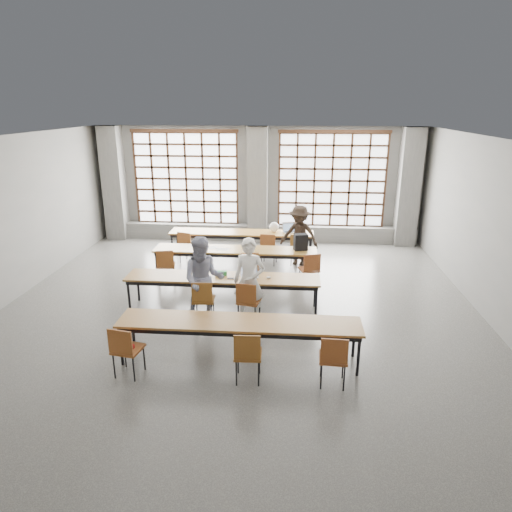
{
  "coord_description": "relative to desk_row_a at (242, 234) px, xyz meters",
  "views": [
    {
      "loc": [
        1.09,
        -8.58,
        4.11
      ],
      "look_at": [
        0.35,
        0.4,
        1.1
      ],
      "focal_mm": 32.0,
      "sensor_mm": 36.0,
      "label": 1
    }
  ],
  "objects": [
    {
      "name": "desk_row_a",
      "position": [
        0.0,
        0.0,
        0.0
      ],
      "size": [
        4.0,
        0.7,
        0.73
      ],
      "color": "brown",
      "rests_on": "floor"
    },
    {
      "name": "red_pouch",
      "position": [
        -1.12,
        -6.04,
        -0.16
      ],
      "size": [
        0.21,
        0.12,
        0.06
      ],
      "primitive_type": "cube",
      "rotation": [
        0.0,
        0.0,
        -0.2
      ],
      "color": "#A91514",
      "rests_on": "chair_near_left"
    },
    {
      "name": "student_back",
      "position": [
        1.6,
        -0.5,
        0.14
      ],
      "size": [
        1.17,
        0.88,
        1.61
      ],
      "primitive_type": "imported",
      "rotation": [
        0.0,
        0.0,
        -0.3
      ],
      "color": "black",
      "rests_on": "floor"
    },
    {
      "name": "column_right",
      "position": [
        4.82,
        1.61,
        1.09
      ],
      "size": [
        0.6,
        0.55,
        3.5
      ],
      "primitive_type": "cube",
      "color": "#555552",
      "rests_on": "floor"
    },
    {
      "name": "chair_back_left",
      "position": [
        -1.42,
        -0.63,
        -0.13
      ],
      "size": [
        0.53,
        0.53,
        0.88
      ],
      "color": "brown",
      "rests_on": "floor"
    },
    {
      "name": "chair_near_left",
      "position": [
        -1.14,
        -6.12,
        -0.13
      ],
      "size": [
        0.48,
        0.49,
        0.88
      ],
      "color": "brown",
      "rests_on": "floor"
    },
    {
      "name": "wall_front",
      "position": [
        0.32,
        -9.11,
        1.09
      ],
      "size": [
        10.0,
        0.0,
        10.0
      ],
      "primitive_type": "plane",
      "rotation": [
        -1.57,
        0.0,
        0.0
      ],
      "color": "#62625F",
      "rests_on": "floor"
    },
    {
      "name": "chair_near_mid",
      "position": [
        0.78,
        -6.12,
        -0.13
      ],
      "size": [
        0.44,
        0.44,
        0.88
      ],
      "color": "brown",
      "rests_on": "floor"
    },
    {
      "name": "paper_sheet_a",
      "position": [
        -0.58,
        -1.53,
        0.07
      ],
      "size": [
        0.35,
        0.29,
        0.0
      ],
      "primitive_type": "cube",
      "rotation": [
        0.0,
        0.0,
        0.3
      ],
      "color": "white",
      "rests_on": "desk_row_b"
    },
    {
      "name": "chair_near_right",
      "position": [
        2.07,
        -6.12,
        -0.13
      ],
      "size": [
        0.44,
        0.44,
        0.88
      ],
      "color": "maroon",
      "rests_on": "floor"
    },
    {
      "name": "student_female",
      "position": [
        -0.3,
        -3.99,
        0.19
      ],
      "size": [
        0.89,
        0.73,
        1.71
      ],
      "primitive_type": "imported",
      "rotation": [
        0.0,
        0.0,
        0.1
      ],
      "color": "navy",
      "rests_on": "floor"
    },
    {
      "name": "laptop_front",
      "position": [
        0.54,
        -3.38,
        0.13
      ],
      "size": [
        0.41,
        0.37,
        0.26
      ],
      "color": "#ABABAF",
      "rests_on": "desk_row_c"
    },
    {
      "name": "backpack",
      "position": [
        1.62,
        -1.53,
        0.27
      ],
      "size": [
        0.36,
        0.28,
        0.4
      ],
      "primitive_type": "cube",
      "rotation": [
        0.0,
        0.0,
        0.27
      ],
      "color": "black",
      "rests_on": "desk_row_b"
    },
    {
      "name": "wall_back",
      "position": [
        0.32,
        1.89,
        1.09
      ],
      "size": [
        10.0,
        0.0,
        10.0
      ],
      "primitive_type": "plane",
      "rotation": [
        1.57,
        0.0,
        0.0
      ],
      "color": "#62625F",
      "rests_on": "floor"
    },
    {
      "name": "desk_row_d",
      "position": [
        0.58,
        -5.49,
        0.0
      ],
      "size": [
        4.0,
        0.7,
        0.73
      ],
      "color": "brown",
      "rests_on": "floor"
    },
    {
      "name": "chair_front_right",
      "position": [
        0.59,
        -4.12,
        -0.13
      ],
      "size": [
        0.49,
        0.5,
        0.88
      ],
      "color": "brown",
      "rests_on": "floor"
    },
    {
      "name": "phone",
      "position": [
        0.18,
        -3.59,
        0.07
      ],
      "size": [
        0.13,
        0.07,
        0.01
      ],
      "primitive_type": "cube",
      "rotation": [
        0.0,
        0.0,
        0.05
      ],
      "color": "black",
      "rests_on": "desk_row_c"
    },
    {
      "name": "ceiling",
      "position": [
        0.32,
        -3.61,
        2.84
      ],
      "size": [
        11.0,
        11.0,
        0.0
      ],
      "primitive_type": "plane",
      "rotation": [
        3.14,
        0.0,
        0.0
      ],
      "color": "silver",
      "rests_on": "floor"
    },
    {
      "name": "chair_back_right",
      "position": [
        1.58,
        -0.63,
        -0.13
      ],
      "size": [
        0.5,
        0.5,
        0.88
      ],
      "color": "brown",
      "rests_on": "floor"
    },
    {
      "name": "laptop_back",
      "position": [
        1.33,
        0.11,
        0.13
      ],
      "size": [
        0.44,
        0.4,
        0.26
      ],
      "color": "#B5B5BA",
      "rests_on": "desk_row_a"
    },
    {
      "name": "desk_row_b",
      "position": [
        0.02,
        -1.58,
        0.0
      ],
      "size": [
        4.0,
        0.7,
        0.73
      ],
      "color": "brown",
      "rests_on": "floor"
    },
    {
      "name": "chair_mid_right",
      "position": [
        1.84,
        -2.21,
        -0.13
      ],
      "size": [
        0.53,
        0.53,
        0.88
      ],
      "color": "brown",
      "rests_on": "floor"
    },
    {
      "name": "mouse",
      "position": [
        0.95,
        -3.51,
        0.08
      ],
      "size": [
        0.12,
        0.1,
        0.04
      ],
      "primitive_type": "ellipsoid",
      "rotation": [
        0.0,
        0.0,
        -0.39
      ],
      "color": "silver",
      "rests_on": "desk_row_c"
    },
    {
      "name": "chair_mid_left",
      "position": [
        -1.56,
        -2.21,
        -0.13
      ],
      "size": [
        0.5,
        0.5,
        0.88
      ],
      "color": "brown",
      "rests_on": "floor"
    },
    {
      "name": "green_box",
      "position": [
        -0.05,
        -3.41,
        0.11
      ],
      "size": [
        0.26,
        0.11,
        0.09
      ],
      "primitive_type": "cube",
      "rotation": [
        0.0,
        0.0,
        0.07
      ],
      "color": "#2B853C",
      "rests_on": "desk_row_c"
    },
    {
      "name": "floor",
      "position": [
        0.32,
        -3.61,
        -0.66
      ],
      "size": [
        11.0,
        11.0,
        0.0
      ],
      "primitive_type": "plane",
      "color": "#4C4C49",
      "rests_on": "ground"
    },
    {
      "name": "column_left",
      "position": [
        -4.18,
        1.61,
        1.09
      ],
      "size": [
        0.6,
        0.55,
        3.5
      ],
      "primitive_type": "cube",
      "color": "#555552",
      "rests_on": "floor"
    },
    {
      "name": "desk_row_c",
      "position": [
        0.0,
        -3.49,
        0.0
      ],
      "size": [
        4.0,
        0.7,
        0.73
      ],
      "color": "brown",
      "rests_on": "floor"
    },
    {
      "name": "paper_sheet_b",
      "position": [
        -0.28,
        -1.63,
        0.07
      ],
      "size": [
        0.33,
        0.27,
        0.0
      ],
      "primitive_type": "cube",
      "rotation": [
        0.0,
        0.0,
        -0.21
      ],
      "color": "silver",
      "rests_on": "desk_row_b"
    },
    {
      "name": "sill_ledge",
      "position": [
        0.32,
        1.69,
        -0.41
      ],
      "size": [
        9.8,
        0.35,
        0.5
      ],
      "primitive_type": "cube",
      "color": "#555552",
      "rests_on": "floor"
    },
    {
      "name": "chair_mid_centre",
      "position": [
        0.43,
        -2.21,
        -0.13
      ],
      "size": [
        0.49,
        0.5,
        0.88
      ],
      "color": "brown",
      "rests_on": "floor"
    },
    {
      "name": "column_mid",
      "position": [
        0.32,
        1.61,
        1.09
      ],
      "size": [
        0.6,
        0.55,
        3.5
      ],
      "primitive_type": "cube",
      "color": "#555552",
      "rests_on": "floor"
    },
    {
      "name": "window_right",
      "position": [
        2.57,
        1.82,
        1.24
      ],
      "size": [
        3.32,
        0.12,
        3.0
      ],
      "color": "white",
      "rests_on": "wall_back"
    },
    {
      "name": "plastic_bag",
      "position": [
        0.9,
        0.05,
        0.21
      ],
      "size": [
        0.28,
        0.23,
        0.29
      ],
      "primitive_type": "ellipsoid",
      "rotation": [
        0.0,
        0.0,
        0.1
      ],
      "color": "white",
      "rests_on": "desk_row_a"
    },
    {
      "name": "window_left",
      "position": [
        -1.93,
        1.82,
        1.24
      ],
      "size": [
        3.32,
        0.12,
        3.0
      ],
      "color": "white",
      "rests_on": "wall_back"
    },
    {
      "name": "student_male",
      "position": [
        0.6,
        -3.99,
        0.19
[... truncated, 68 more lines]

